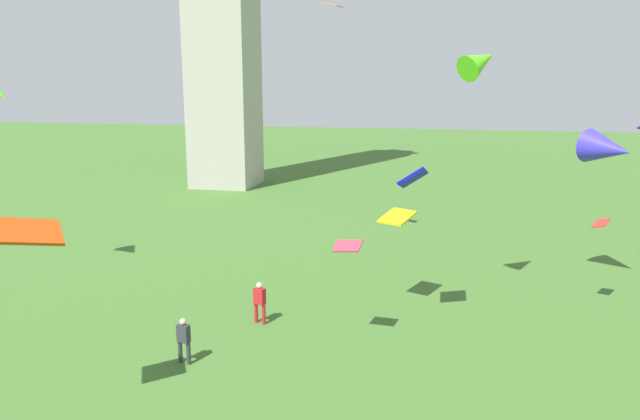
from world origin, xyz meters
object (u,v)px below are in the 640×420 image
at_px(kite_flying_2, 480,62).
at_px(kite_flying_1, 413,178).
at_px(kite_flying_4, 608,149).
at_px(kite_flying_5, 29,231).
at_px(person_2, 184,338).
at_px(kite_flying_7, 397,217).
at_px(kite_flying_10, 333,5).
at_px(kite_flying_9, 601,223).
at_px(kite_flying_3, 348,246).
at_px(person_1, 260,300).

bearing_deg(kite_flying_2, kite_flying_1, 95.74).
bearing_deg(kite_flying_4, kite_flying_5, -177.78).
height_order(person_2, kite_flying_4, kite_flying_4).
distance_m(kite_flying_7, kite_flying_10, 12.74).
bearing_deg(kite_flying_7, kite_flying_4, 137.19).
bearing_deg(kite_flying_2, person_2, 82.43).
distance_m(person_2, kite_flying_9, 17.30).
height_order(kite_flying_5, kite_flying_9, kite_flying_5).
relative_size(kite_flying_3, kite_flying_7, 0.56).
distance_m(person_2, kite_flying_2, 15.47).
bearing_deg(kite_flying_7, kite_flying_2, 124.62).
height_order(kite_flying_2, kite_flying_4, kite_flying_2).
distance_m(person_1, kite_flying_10, 16.25).
relative_size(kite_flying_3, kite_flying_5, 0.53).
bearing_deg(kite_flying_2, kite_flying_5, 89.81).
relative_size(kite_flying_1, kite_flying_2, 0.81).
bearing_deg(person_1, kite_flying_10, 103.48).
bearing_deg(person_1, kite_flying_1, 26.02).
bearing_deg(kite_flying_7, kite_flying_3, 3.39).
distance_m(kite_flying_7, kite_flying_9, 8.40).
relative_size(person_2, kite_flying_5, 0.83).
bearing_deg(kite_flying_1, kite_flying_3, -41.22).
height_order(kite_flying_4, kite_flying_5, kite_flying_4).
bearing_deg(kite_flying_1, kite_flying_4, 132.41).
relative_size(person_2, kite_flying_9, 1.67).
relative_size(kite_flying_4, kite_flying_9, 2.80).
relative_size(kite_flying_2, kite_flying_9, 2.14).
xyz_separation_m(kite_flying_4, kite_flying_7, (-8.98, -4.38, -2.57)).
xyz_separation_m(kite_flying_3, kite_flying_5, (-7.38, -7.02, 1.89)).
bearing_deg(kite_flying_3, kite_flying_4, 48.98).
xyz_separation_m(kite_flying_3, kite_flying_7, (1.37, 4.29, 0.17)).
bearing_deg(kite_flying_4, kite_flying_1, 179.27).
distance_m(kite_flying_1, kite_flying_7, 3.07).
xyz_separation_m(person_1, kite_flying_4, (14.12, 7.36, 5.58)).
bearing_deg(person_2, kite_flying_2, 52.27).
height_order(person_1, kite_flying_1, kite_flying_1).
distance_m(kite_flying_2, kite_flying_7, 7.06).
xyz_separation_m(kite_flying_4, kite_flying_10, (-13.22, 3.10, 6.82)).
relative_size(person_2, kite_flying_4, 0.60).
relative_size(kite_flying_7, kite_flying_9, 1.90).
height_order(person_1, kite_flying_3, kite_flying_3).
bearing_deg(kite_flying_3, kite_flying_5, -127.42).
relative_size(kite_flying_7, kite_flying_10, 1.79).
xyz_separation_m(kite_flying_9, kite_flying_10, (-12.52, 6.07, 9.58)).
relative_size(kite_flying_3, kite_flying_10, 1.00).
bearing_deg(person_2, person_1, 83.27).
relative_size(person_2, kite_flying_2, 0.78).
height_order(person_2, kite_flying_5, kite_flying_5).
height_order(kite_flying_3, kite_flying_5, kite_flying_5).
relative_size(kite_flying_2, kite_flying_10, 2.01).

